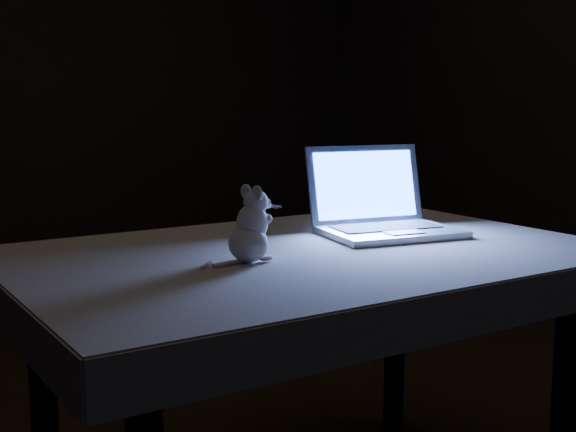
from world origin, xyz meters
TOP-DOWN VIEW (x-y plane):
  - back_wall at (0.00, 2.50)m, footprint 4.50×0.04m
  - table at (-0.29, -0.20)m, footprint 1.32×0.93m
  - tablecloth at (-0.37, -0.24)m, footprint 1.55×1.25m
  - laptop at (-0.01, -0.19)m, footprint 0.40×0.37m
  - plush_mouse at (-0.48, -0.23)m, footprint 0.15×0.15m

SIDE VIEW (x-z plane):
  - table at x=-0.29m, z-range 0.00..0.67m
  - tablecloth at x=-0.37m, z-range 0.58..0.68m
  - plush_mouse at x=-0.48m, z-range 0.68..0.84m
  - laptop at x=-0.01m, z-range 0.68..0.90m
  - back_wall at x=0.00m, z-range 0.00..2.60m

